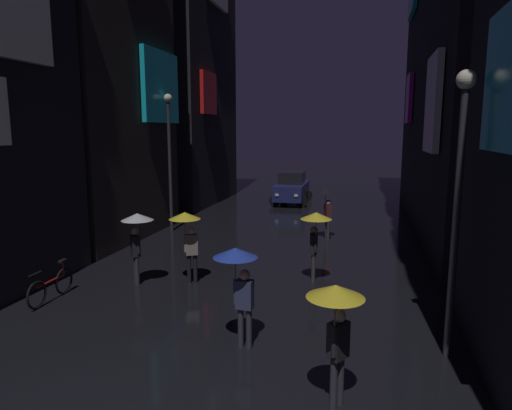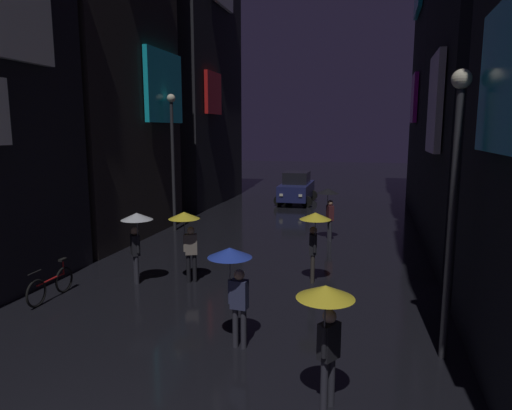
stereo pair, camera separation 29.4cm
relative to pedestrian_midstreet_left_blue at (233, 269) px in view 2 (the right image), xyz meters
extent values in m
cube|color=white|center=(-6.23, 1.47, 5.48)|extent=(0.20, 2.98, 1.95)
cube|color=#19D8F2|center=(-6.23, 10.00, 4.57)|extent=(0.20, 3.22, 3.00)
cube|color=black|center=(-8.38, 17.98, 7.09)|extent=(4.00, 8.30, 17.52)
cube|color=red|center=(-6.23, 16.13, 4.77)|extent=(0.20, 2.21, 2.29)
cube|color=#19D8F2|center=(4.47, -1.13, 3.53)|extent=(0.20, 3.06, 2.20)
cube|color=white|center=(4.47, 7.68, 3.61)|extent=(0.20, 2.50, 3.14)
cube|color=#F226D8|center=(4.47, 16.99, 4.36)|extent=(0.20, 1.90, 2.48)
cylinder|color=#2D2D38|center=(0.21, 0.02, -1.24)|extent=(0.12, 0.12, 0.85)
cylinder|color=#2D2D38|center=(0.03, 0.03, -1.24)|extent=(0.12, 0.12, 0.85)
cube|color=#333859|center=(0.12, 0.02, -0.52)|extent=(0.36, 0.25, 0.60)
sphere|color=tan|center=(0.12, 0.02, -0.11)|extent=(0.22, 0.22, 0.22)
cylinder|color=#333859|center=(-0.06, -0.01, -0.47)|extent=(0.09, 0.09, 0.50)
cylinder|color=slate|center=(-0.06, -0.01, -0.13)|extent=(0.02, 0.02, 0.77)
cone|color=#263FB2|center=(-0.06, -0.01, 0.35)|extent=(0.90, 0.90, 0.20)
cylinder|color=#2D2D38|center=(-4.01, 3.16, -1.24)|extent=(0.12, 0.12, 0.85)
cylinder|color=#2D2D38|center=(-3.90, 3.02, -1.24)|extent=(0.12, 0.12, 0.85)
cube|color=black|center=(-3.95, 3.09, -0.52)|extent=(0.39, 0.40, 0.60)
sphere|color=tan|center=(-3.95, 3.09, -0.11)|extent=(0.22, 0.22, 0.22)
cylinder|color=black|center=(-3.80, 2.98, -0.47)|extent=(0.09, 0.09, 0.50)
cylinder|color=slate|center=(-3.80, 2.98, -0.13)|extent=(0.02, 0.02, 0.77)
cone|color=silver|center=(-3.80, 2.98, 0.35)|extent=(0.90, 0.90, 0.20)
cylinder|color=#2D2D38|center=(2.14, -1.52, -1.24)|extent=(0.12, 0.12, 0.85)
cylinder|color=#2D2D38|center=(2.04, -1.67, -1.24)|extent=(0.12, 0.12, 0.85)
cube|color=black|center=(2.09, -1.59, -0.52)|extent=(0.37, 0.40, 0.60)
sphere|color=beige|center=(2.09, -1.59, -0.11)|extent=(0.22, 0.22, 0.22)
cylinder|color=black|center=(2.04, -1.77, -0.47)|extent=(0.09, 0.09, 0.50)
cylinder|color=slate|center=(2.04, -1.77, -0.13)|extent=(0.02, 0.02, 0.77)
cone|color=yellow|center=(2.04, -1.77, 0.35)|extent=(0.90, 0.90, 0.20)
cylinder|color=black|center=(-2.34, 3.62, -1.24)|extent=(0.12, 0.12, 0.85)
cylinder|color=black|center=(-2.50, 3.54, -1.24)|extent=(0.12, 0.12, 0.85)
cube|color=gray|center=(-2.42, 3.58, -0.52)|extent=(0.40, 0.34, 0.60)
sphere|color=beige|center=(-2.42, 3.58, -0.11)|extent=(0.22, 0.22, 0.22)
cylinder|color=gray|center=(-2.56, 3.46, -0.47)|extent=(0.09, 0.09, 0.50)
cylinder|color=slate|center=(-2.56, 3.46, -0.13)|extent=(0.02, 0.02, 0.77)
cone|color=yellow|center=(-2.56, 3.46, 0.35)|extent=(0.90, 0.90, 0.20)
cylinder|color=#38332D|center=(1.00, 4.59, -1.24)|extent=(0.12, 0.12, 0.85)
cylinder|color=#38332D|center=(1.03, 4.41, -1.24)|extent=(0.12, 0.12, 0.85)
cube|color=black|center=(1.02, 4.50, -0.52)|extent=(0.26, 0.37, 0.60)
sphere|color=#9E7051|center=(1.02, 4.50, -0.11)|extent=(0.22, 0.22, 0.22)
cylinder|color=black|center=(1.09, 4.32, -0.47)|extent=(0.09, 0.09, 0.50)
cylinder|color=slate|center=(1.09, 4.32, -0.13)|extent=(0.02, 0.02, 0.77)
cone|color=yellow|center=(1.09, 4.32, 0.35)|extent=(0.90, 0.90, 0.20)
cylinder|color=#2D2D38|center=(1.03, 9.62, -1.24)|extent=(0.12, 0.12, 0.85)
cylinder|color=#2D2D38|center=(0.95, 9.79, -1.24)|extent=(0.12, 0.12, 0.85)
cube|color=#4C1E23|center=(0.99, 9.71, -0.52)|extent=(0.34, 0.40, 0.60)
sphere|color=tan|center=(0.99, 9.71, -0.11)|extent=(0.22, 0.22, 0.22)
cylinder|color=#4C1E23|center=(0.87, 9.85, -0.47)|extent=(0.09, 0.09, 0.50)
cylinder|color=slate|center=(0.87, 9.85, -0.13)|extent=(0.02, 0.02, 0.77)
cone|color=black|center=(0.87, 9.85, 0.35)|extent=(0.90, 0.90, 0.20)
torus|color=black|center=(-5.47, 0.79, -1.31)|extent=(0.07, 0.72, 0.72)
torus|color=black|center=(-5.49, 1.89, -1.31)|extent=(0.07, 0.72, 0.72)
cylinder|color=red|center=(-5.48, 1.34, -1.13)|extent=(0.07, 1.00, 0.05)
cylinder|color=red|center=(-5.49, 1.89, -0.96)|extent=(0.04, 0.04, 0.40)
cube|color=black|center=(-5.49, 1.89, -0.74)|extent=(0.12, 0.24, 0.06)
cylinder|color=black|center=(-5.47, 0.79, -0.76)|extent=(0.04, 0.45, 0.03)
cube|color=navy|center=(-1.94, 18.90, -0.90)|extent=(1.75, 4.12, 0.90)
cube|color=black|center=(-1.94, 18.90, -0.10)|extent=(1.47, 1.86, 0.70)
cylinder|color=black|center=(-1.11, 17.57, -1.35)|extent=(0.64, 0.23, 0.64)
cylinder|color=black|center=(-2.73, 17.55, -1.35)|extent=(0.64, 0.23, 0.64)
cylinder|color=black|center=(-1.15, 20.24, -1.35)|extent=(0.64, 0.23, 0.64)
cylinder|color=black|center=(-2.76, 20.22, -1.35)|extent=(0.64, 0.23, 0.64)
cube|color=white|center=(-1.36, 16.83, -0.90)|extent=(0.20, 0.06, 0.14)
cube|color=white|center=(-2.46, 16.82, -0.90)|extent=(0.20, 0.06, 0.14)
cylinder|color=#2D2D33|center=(-5.88, 9.92, 1.12)|extent=(0.14, 0.14, 5.59)
sphere|color=#F9EFCC|center=(-5.88, 9.92, 4.10)|extent=(0.36, 0.36, 0.36)
cylinder|color=#2D2D33|center=(4.12, 0.65, 0.91)|extent=(0.14, 0.14, 5.16)
sphere|color=#F9EFCC|center=(4.12, 0.65, 3.67)|extent=(0.36, 0.36, 0.36)
camera|label=1|loc=(2.41, -8.48, 2.77)|focal=32.00mm
camera|label=2|loc=(2.70, -8.41, 2.77)|focal=32.00mm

